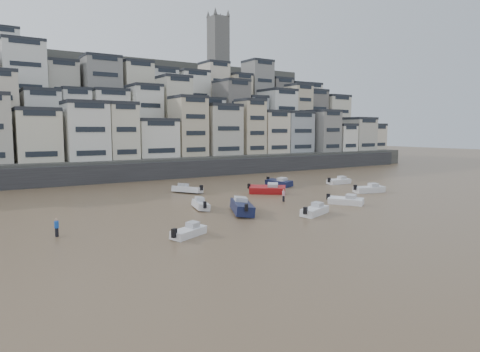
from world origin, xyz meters
TOP-DOWN VIEW (x-y plane):
  - ground at (0.00, 0.00)m, footprint 400.00×400.00m
  - harbor_wall at (10.00, 65.00)m, footprint 140.00×3.00m
  - hillside at (14.73, 104.84)m, footprint 141.04×66.00m
  - boat_a at (10.20, 20.49)m, footprint 5.50×3.56m
  - boat_b at (18.49, 23.41)m, footprint 3.95×5.16m
  - boat_c at (3.65, 26.11)m, footprint 5.19×7.53m
  - boat_d at (29.97, 29.20)m, footprint 5.88×3.04m
  - boat_e at (15.53, 36.98)m, footprint 5.98×5.48m
  - boat_f at (0.83, 31.34)m, footprint 2.94×5.29m
  - boat_g at (33.91, 39.55)m, footprint 5.33×1.79m
  - boat_h at (5.45, 44.66)m, footprint 4.31×5.68m
  - boat_i at (22.70, 43.22)m, footprint 2.57×6.14m
  - boat_j at (-6.79, 19.24)m, footprint 4.67×3.30m
  - person_blue at (-17.15, 25.98)m, footprint 0.44×0.44m
  - person_pink at (13.03, 29.84)m, footprint 0.44×0.44m

SIDE VIEW (x-z plane):
  - ground at x=0.00m, z-range 0.00..0.00m
  - boat_j at x=-6.79m, z-range 0.00..1.22m
  - boat_b at x=18.49m, z-range 0.00..1.37m
  - boat_f at x=0.83m, z-range 0.00..1.37m
  - boat_a at x=10.20m, z-range 0.00..1.43m
  - boat_g at x=33.91m, z-range 0.00..1.45m
  - boat_h at x=5.45m, z-range 0.00..1.50m
  - boat_d at x=29.97m, z-range 0.00..1.53m
  - boat_i at x=22.70m, z-range 0.00..1.63m
  - boat_e at x=15.53m, z-range 0.00..1.67m
  - person_blue at x=-17.15m, z-range 0.00..1.74m
  - person_pink at x=13.03m, z-range 0.00..1.74m
  - boat_c at x=3.65m, z-range 0.00..1.97m
  - harbor_wall at x=10.00m, z-range 0.00..3.50m
  - hillside at x=14.73m, z-range -11.99..38.01m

